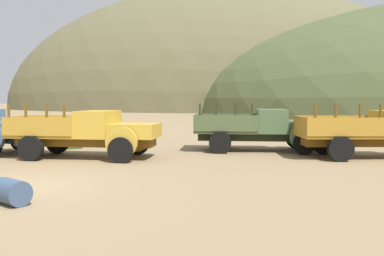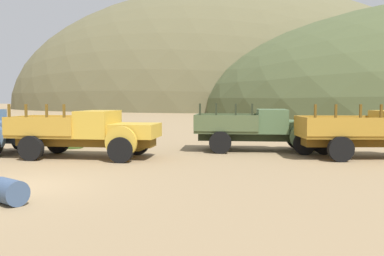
% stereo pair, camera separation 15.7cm
% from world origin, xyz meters
% --- Properties ---
extents(ground_plane, '(300.00, 300.00, 0.00)m').
position_xyz_m(ground_plane, '(0.00, 0.00, 0.00)').
color(ground_plane, '#937A56').
extents(hill_far_right, '(98.87, 55.50, 52.35)m').
position_xyz_m(hill_far_right, '(-10.93, 82.42, 0.00)').
color(hill_far_right, brown).
rests_on(hill_far_right, ground).
extents(truck_faded_yellow, '(6.02, 2.93, 2.16)m').
position_xyz_m(truck_faded_yellow, '(-0.48, 5.69, 1.00)').
color(truck_faded_yellow, brown).
rests_on(truck_faded_yellow, ground).
extents(truck_weathered_green, '(6.05, 3.14, 2.16)m').
position_xyz_m(truck_weathered_green, '(6.06, 9.64, 1.00)').
color(truck_weathered_green, '#232B1B').
rests_on(truck_weathered_green, ground).
extents(oil_drum_spare, '(1.01, 0.87, 0.58)m').
position_xyz_m(oil_drum_spare, '(1.11, -1.47, 0.29)').
color(oil_drum_spare, '#384C6B').
rests_on(oil_drum_spare, ground).
extents(bush_front_right, '(1.46, 1.26, 0.94)m').
position_xyz_m(bush_front_right, '(-3.27, 8.49, 0.25)').
color(bush_front_right, '#5B8E42').
rests_on(bush_front_right, ground).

